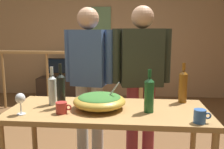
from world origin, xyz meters
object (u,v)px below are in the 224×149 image
at_px(flat_screen_tv, 59,66).
at_px(person_standing_right, 141,71).
at_px(framed_picture, 99,18).
at_px(person_standing_left, 89,72).
at_px(wine_bottle_clear, 52,89).
at_px(mug_blue, 200,116).
at_px(tv_console, 60,88).
at_px(wine_bottle_dark, 61,90).
at_px(wine_glass, 20,99).
at_px(wine_bottle_amber, 183,86).
at_px(salad_bowl, 99,100).
at_px(wine_bottle_green, 149,94).
at_px(mug_red, 62,108).
at_px(serving_table, 108,118).
at_px(stair_railing, 78,71).

bearing_deg(flat_screen_tv, person_standing_right, -55.53).
bearing_deg(flat_screen_tv, framed_picture, 21.49).
bearing_deg(person_standing_left, wine_bottle_clear, 81.50).
bearing_deg(mug_blue, tv_console, 120.88).
bearing_deg(wine_bottle_clear, wine_bottle_dark, -37.23).
bearing_deg(wine_bottle_clear, wine_glass, -119.40).
height_order(wine_bottle_clear, wine_bottle_amber, wine_bottle_amber).
distance_m(flat_screen_tv, wine_bottle_dark, 3.27).
distance_m(salad_bowl, mug_blue, 0.77).
bearing_deg(wine_bottle_green, wine_bottle_dark, 175.65).
relative_size(flat_screen_tv, person_standing_left, 0.32).
distance_m(mug_red, mug_blue, 1.00).
height_order(serving_table, mug_blue, mug_blue).
distance_m(serving_table, mug_red, 0.39).
distance_m(wine_bottle_amber, person_standing_left, 1.02).
relative_size(tv_console, wine_bottle_clear, 2.77).
distance_m(stair_railing, wine_bottle_amber, 2.56).
distance_m(wine_bottle_clear, person_standing_left, 0.65).
height_order(wine_bottle_dark, person_standing_left, person_standing_left).
relative_size(wine_bottle_clear, person_standing_right, 0.19).
height_order(framed_picture, person_standing_left, framed_picture).
bearing_deg(salad_bowl, tv_console, 112.57).
bearing_deg(framed_picture, wine_glass, -91.21).
xyz_separation_m(stair_railing, mug_blue, (1.44, -2.62, 0.13)).
distance_m(stair_railing, wine_bottle_clear, 2.32).
xyz_separation_m(wine_bottle_green, mug_blue, (0.33, -0.20, -0.09)).
bearing_deg(wine_glass, stair_railing, 93.36).
xyz_separation_m(wine_glass, mug_red, (0.30, 0.06, -0.07)).
distance_m(flat_screen_tv, serving_table, 3.41).
distance_m(stair_railing, wine_bottle_dark, 2.41).
xyz_separation_m(salad_bowl, wine_bottle_dark, (-0.31, -0.00, 0.08)).
distance_m(serving_table, wine_bottle_dark, 0.45).
bearing_deg(tv_console, framed_picture, 19.57).
height_order(wine_bottle_clear, person_standing_left, person_standing_left).
distance_m(wine_bottle_clear, wine_bottle_green, 0.81).
bearing_deg(mug_blue, wine_bottle_green, 148.78).
bearing_deg(person_standing_left, serving_table, 121.42).
relative_size(salad_bowl, mug_blue, 3.58).
distance_m(mug_blue, person_standing_left, 1.34).
xyz_separation_m(serving_table, person_standing_left, (-0.28, 0.70, 0.26)).
xyz_separation_m(framed_picture, wine_glass, (-0.08, -3.63, -0.77)).
xyz_separation_m(framed_picture, wine_bottle_clear, (0.08, -3.36, -0.75)).
distance_m(serving_table, person_standing_right, 0.81).
height_order(flat_screen_tv, mug_blue, mug_blue).
xyz_separation_m(tv_console, person_standing_right, (1.66, -2.45, 0.78)).
xyz_separation_m(tv_console, mug_red, (1.04, -3.28, 0.62)).
bearing_deg(flat_screen_tv, wine_bottle_clear, -73.60).
height_order(mug_red, mug_blue, mug_blue).
relative_size(stair_railing, tv_console, 3.80).
relative_size(serving_table, salad_bowl, 3.76).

